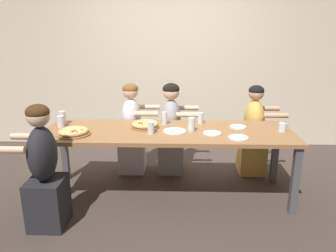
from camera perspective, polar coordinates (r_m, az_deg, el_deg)
The scene contains 20 objects.
ground_plane at distance 3.73m, azimuth 0.00°, elevation -11.72°, with size 18.00×18.00×0.00m, color #423833.
restaurant_back_panel at distance 4.99m, azimuth 0.61°, elevation 14.69°, with size 10.00×0.06×3.20m, color beige.
dining_table at distance 3.46m, azimuth 0.00°, elevation -1.92°, with size 2.62×0.81×0.74m.
pizza_board_main at distance 3.43m, azimuth -16.12°, elevation -1.03°, with size 0.33×0.33×0.06m.
pizza_board_second at distance 3.54m, azimuth -4.03°, elevation 0.20°, with size 0.31×0.31×0.06m.
empty_plate_a at distance 3.63m, azimuth 12.08°, elevation -0.12°, with size 0.18×0.18×0.02m.
empty_plate_b at distance 3.28m, azimuth 12.14°, elevation -1.96°, with size 0.19×0.19×0.02m.
empty_plate_c at distance 3.40m, azimuth 1.17°, elevation -0.89°, with size 0.24×0.24×0.02m.
empty_plate_d at distance 3.37m, azimuth 7.69°, elevation -1.23°, with size 0.18×0.18×0.02m.
cocktail_glass_blue at distance 3.61m, azimuth 19.33°, elevation -0.26°, with size 0.08×0.08×0.11m.
drinking_glass_a at distance 3.40m, azimuth 4.13°, elevation 0.25°, with size 0.07×0.07×0.15m.
drinking_glass_b at distance 3.84m, azimuth -17.91°, elevation 1.29°, with size 0.08×0.08×0.15m.
drinking_glass_c at distance 3.71m, azimuth 5.67°, elevation 1.28°, with size 0.06×0.06×0.12m.
drinking_glass_d at distance 3.74m, azimuth -18.15°, elevation 0.66°, with size 0.08×0.08×0.12m.
drinking_glass_e at distance 3.65m, azimuth -0.61°, elevation 1.28°, with size 0.06×0.06×0.14m.
drinking_glass_f at distance 3.33m, azimuth -3.00°, elevation -0.46°, with size 0.07×0.07×0.13m.
diner_far_center at distance 4.10m, azimuth 0.57°, elevation -1.01°, with size 0.51×0.40×1.14m.
diner_near_left at distance 3.16m, azimuth -20.76°, elevation -7.58°, with size 0.51×0.40×1.16m.
diner_far_midleft at distance 4.15m, azimuth -6.29°, elevation -1.08°, with size 0.51×0.40×1.14m.
diner_far_right at distance 4.22m, azimuth 14.64°, elevation -1.36°, with size 0.51×0.40×1.12m.
Camera 1 is at (0.10, -3.28, 1.78)m, focal length 35.00 mm.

